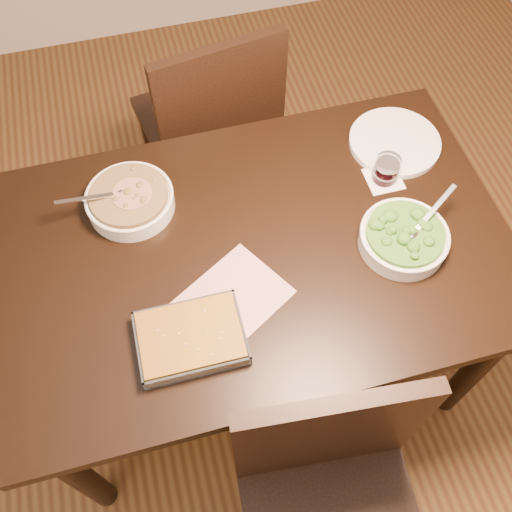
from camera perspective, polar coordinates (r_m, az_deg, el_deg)
The scene contains 11 objects.
ground at distance 2.22m, azimuth -0.05°, elevation -9.45°, with size 4.00×4.00×0.00m, color #432713.
table at distance 1.63m, azimuth -0.07°, elevation -0.89°, with size 1.40×0.90×0.75m.
magazine_a at distance 1.47m, azimuth -2.68°, elevation -4.58°, with size 0.29×0.21×0.01m, color #B03240.
coaster at distance 1.73m, azimuth 12.63°, elevation 7.52°, with size 0.10×0.10×0.00m, color white.
stew_bowl at distance 1.64m, azimuth -12.49°, elevation 5.52°, with size 0.27×0.25×0.09m.
broccoli_bowl at distance 1.58m, azimuth 14.56°, elevation 1.80°, with size 0.26×0.24×0.09m.
baking_dish at distance 1.41m, azimuth -6.53°, elevation -8.14°, with size 0.26×0.20×0.05m.
wine_tumbler at distance 1.69m, azimuth 12.92°, elevation 8.45°, with size 0.07×0.07×0.08m.
dinner_plate at distance 1.82m, azimuth 13.69°, elevation 11.02°, with size 0.28×0.28×0.02m, color white.
chair_near at distance 1.56m, azimuth 7.52°, elevation -22.98°, with size 0.49×0.49×0.95m.
chair_far at distance 2.15m, azimuth -4.43°, elevation 13.12°, with size 0.52×0.52×0.96m.
Camera 1 is at (-0.21, -0.80, 2.06)m, focal length 40.00 mm.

